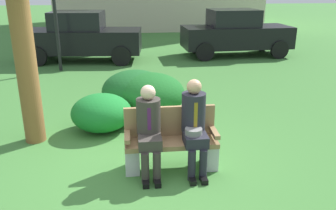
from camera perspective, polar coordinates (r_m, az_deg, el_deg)
name	(u,v)px	position (r m, az deg, el deg)	size (l,w,h in m)	color
ground_plane	(146,164)	(5.42, -3.57, -9.55)	(80.00, 80.00, 0.00)	#3E7835
park_bench	(171,142)	(5.18, 0.45, -6.04)	(1.33, 0.44, 0.90)	#99754C
seated_man_left	(149,126)	(4.91, -3.08, -3.41)	(0.34, 0.72, 1.28)	#38332D
seated_man_right	(194,122)	(4.98, 4.28, -2.79)	(0.34, 0.72, 1.34)	#23232D
shrub_near_bench	(102,113)	(6.57, -10.67, -1.23)	(1.11, 1.01, 0.69)	#1A762B
shrub_mid_lawn	(151,94)	(7.25, -2.76, 1.77)	(1.39, 1.27, 0.87)	#1B6223
shrub_far_lawn	(135,91)	(7.48, -5.33, 2.29)	(1.40, 1.28, 0.87)	#1B5B24
parked_car_near	(82,37)	(12.60, -13.70, 10.65)	(4.03, 2.02, 1.68)	black
parked_car_far	(235,33)	(13.42, 10.83, 11.34)	(3.96, 1.83, 1.68)	black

